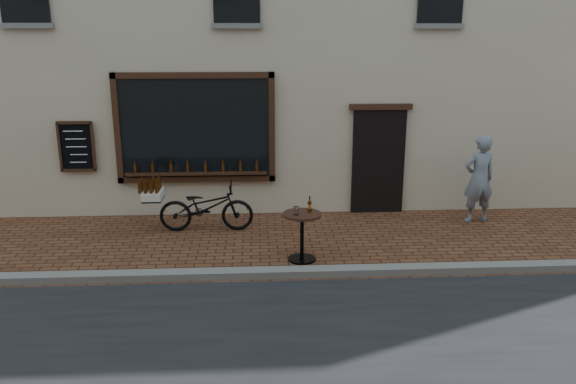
{
  "coord_description": "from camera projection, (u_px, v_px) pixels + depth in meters",
  "views": [
    {
      "loc": [
        -0.66,
        -7.97,
        3.66
      ],
      "look_at": [
        -0.14,
        1.2,
        1.1
      ],
      "focal_mm": 35.0,
      "sensor_mm": 36.0,
      "label": 1
    }
  ],
  "objects": [
    {
      "name": "pedestrian",
      "position": [
        479.0,
        179.0,
        11.24
      ],
      "size": [
        0.71,
        0.51,
        1.79
      ],
      "primitive_type": "imported",
      "rotation": [
        0.0,
        0.0,
        3.28
      ],
      "color": "slate",
      "rests_on": "ground"
    },
    {
      "name": "kerb",
      "position": [
        300.0,
        272.0,
        8.86
      ],
      "size": [
        90.0,
        0.25,
        0.12
      ],
      "primitive_type": "cube",
      "color": "slate",
      "rests_on": "ground"
    },
    {
      "name": "bistro_table",
      "position": [
        302.0,
        227.0,
        9.35
      ],
      "size": [
        0.65,
        0.65,
        1.11
      ],
      "color": "black",
      "rests_on": "ground"
    },
    {
      "name": "ground",
      "position": [
        301.0,
        281.0,
        8.69
      ],
      "size": [
        90.0,
        90.0,
        0.0
      ],
      "primitive_type": "plane",
      "color": "#522C1A",
      "rests_on": "ground"
    },
    {
      "name": "cargo_bicycle",
      "position": [
        204.0,
        207.0,
        10.82
      ],
      "size": [
        2.14,
        0.64,
        1.02
      ],
      "rotation": [
        0.0,
        0.0,
        1.56
      ],
      "color": "black",
      "rests_on": "ground"
    }
  ]
}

